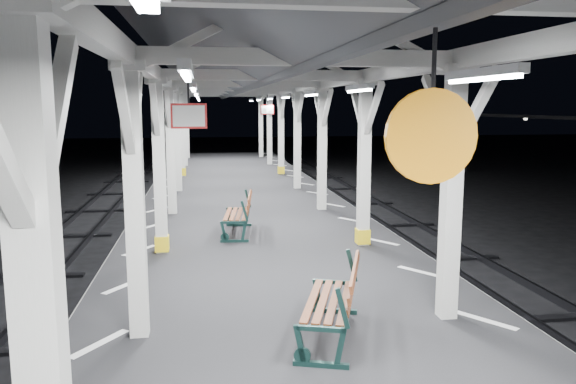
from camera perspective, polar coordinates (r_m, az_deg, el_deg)
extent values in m
plane|color=black|center=(9.65, -0.95, -14.47)|extent=(120.00, 120.00, 0.00)
cube|color=black|center=(9.47, -0.96, -11.69)|extent=(6.00, 50.00, 1.00)
cube|color=silver|center=(9.31, -16.28, -9.12)|extent=(1.00, 48.00, 0.01)
cube|color=silver|center=(9.92, 13.35, -7.90)|extent=(1.00, 48.00, 0.01)
cube|color=#2D2D33|center=(11.08, 23.01, -11.61)|extent=(0.08, 60.00, 0.16)
cube|color=black|center=(11.39, 25.40, -11.48)|extent=(2.20, 0.22, 0.06)
cube|color=silver|center=(3.15, -23.79, -14.59)|extent=(0.22, 0.22, 3.20)
cube|color=silver|center=(2.94, -25.87, 16.75)|extent=(0.40, 0.40, 0.12)
cube|color=silver|center=(3.44, -22.61, 7.12)|extent=(0.10, 0.99, 0.99)
cube|color=silver|center=(6.94, -15.29, -1.56)|extent=(0.22, 0.22, 3.20)
cube|color=silver|center=(6.85, -15.87, 12.22)|extent=(0.40, 0.40, 0.12)
cube|color=silver|center=(7.39, -15.17, 8.02)|extent=(0.10, 0.99, 0.99)
cube|color=silver|center=(6.29, -16.29, 7.89)|extent=(0.10, 0.99, 0.99)
cube|color=silver|center=(10.89, -12.92, 2.18)|extent=(0.22, 0.22, 3.20)
cube|color=silver|center=(10.83, -13.23, 10.93)|extent=(0.40, 0.40, 0.12)
cube|color=yellow|center=(11.14, -12.67, -5.10)|extent=(0.26, 0.26, 0.30)
cube|color=silver|center=(11.37, -12.92, 8.26)|extent=(0.10, 0.99, 0.99)
cube|color=silver|center=(10.27, -13.37, 8.21)|extent=(0.10, 0.99, 0.99)
cube|color=silver|center=(14.86, -11.81, 3.92)|extent=(0.22, 0.22, 3.20)
cube|color=silver|center=(14.82, -12.02, 10.33)|extent=(0.40, 0.40, 0.12)
cube|color=silver|center=(15.36, -11.84, 8.37)|extent=(0.10, 0.99, 0.99)
cube|color=silver|center=(14.26, -12.08, 8.35)|extent=(0.10, 0.99, 0.99)
cube|color=silver|center=(18.85, -11.17, 4.93)|extent=(0.22, 0.22, 3.20)
cube|color=silver|center=(18.81, -11.32, 9.98)|extent=(0.40, 0.40, 0.12)
cube|color=silver|center=(19.36, -11.20, 8.44)|extent=(0.10, 0.99, 0.99)
cube|color=silver|center=(18.26, -11.35, 8.42)|extent=(0.10, 0.99, 0.99)
cube|color=silver|center=(22.84, -10.75, 5.59)|extent=(0.22, 0.22, 3.20)
cube|color=silver|center=(22.81, -10.87, 9.75)|extent=(0.40, 0.40, 0.12)
cube|color=yellow|center=(22.96, -10.65, 2.05)|extent=(0.26, 0.26, 0.30)
cube|color=silver|center=(23.35, -10.79, 8.48)|extent=(0.10, 0.99, 0.99)
cube|color=silver|center=(22.25, -10.89, 8.47)|extent=(0.10, 0.99, 0.99)
cube|color=silver|center=(26.83, -10.46, 6.05)|extent=(0.22, 0.22, 3.20)
cube|color=silver|center=(26.81, -10.56, 9.59)|extent=(0.40, 0.40, 0.12)
cube|color=silver|center=(27.35, -10.49, 8.51)|extent=(0.10, 0.99, 0.99)
cube|color=silver|center=(26.25, -10.56, 8.50)|extent=(0.10, 0.99, 0.99)
cube|color=silver|center=(30.82, -10.24, 6.39)|extent=(0.22, 0.22, 3.20)
cube|color=silver|center=(30.80, -10.32, 9.48)|extent=(0.40, 0.40, 0.12)
cube|color=silver|center=(31.35, -10.27, 8.53)|extent=(0.10, 0.99, 0.99)
cube|color=silver|center=(30.25, -10.32, 8.52)|extent=(0.10, 0.99, 0.99)
cube|color=silver|center=(7.59, 16.24, -0.74)|extent=(0.22, 0.22, 3.20)
cube|color=silver|center=(7.51, 16.79, 11.85)|extent=(0.40, 0.40, 0.12)
cube|color=silver|center=(8.00, 14.93, 8.06)|extent=(0.10, 0.99, 0.99)
cube|color=silver|center=(7.00, 18.54, 7.84)|extent=(0.10, 0.99, 0.99)
cube|color=silver|center=(11.31, 7.73, 2.56)|extent=(0.22, 0.22, 3.20)
cube|color=silver|center=(11.26, 7.91, 10.99)|extent=(0.40, 0.40, 0.12)
cube|color=yellow|center=(11.55, 7.59, -4.46)|extent=(0.26, 0.26, 0.30)
cube|color=silver|center=(11.78, 7.09, 8.42)|extent=(0.10, 0.99, 0.99)
cube|color=silver|center=(10.72, 8.70, 8.36)|extent=(0.10, 0.99, 0.99)
cube|color=silver|center=(15.18, 3.48, 4.19)|extent=(0.22, 0.22, 3.20)
cube|color=silver|center=(15.13, 3.54, 10.47)|extent=(0.40, 0.40, 0.12)
cube|color=silver|center=(15.67, 3.09, 8.55)|extent=(0.10, 0.99, 0.99)
cube|color=silver|center=(14.59, 3.98, 8.52)|extent=(0.10, 0.99, 0.99)
cube|color=silver|center=(19.10, 0.95, 5.14)|extent=(0.22, 0.22, 3.20)
cube|color=silver|center=(19.06, 0.97, 10.13)|extent=(0.40, 0.40, 0.12)
cube|color=silver|center=(19.60, 0.69, 8.60)|extent=(0.10, 0.99, 0.99)
cube|color=silver|center=(18.51, 1.25, 8.59)|extent=(0.10, 0.99, 0.99)
cube|color=silver|center=(23.04, -0.71, 5.77)|extent=(0.22, 0.22, 3.20)
cube|color=silver|center=(23.01, -0.72, 9.90)|extent=(0.40, 0.40, 0.12)
cube|color=yellow|center=(23.16, -0.71, 2.26)|extent=(0.26, 0.26, 0.30)
cube|color=silver|center=(23.56, -0.91, 8.63)|extent=(0.10, 0.99, 0.99)
cube|color=silver|center=(22.47, -0.52, 8.63)|extent=(0.10, 0.99, 0.99)
cube|color=silver|center=(27.00, -1.90, 6.21)|extent=(0.22, 0.22, 3.20)
cube|color=silver|center=(26.98, -1.91, 9.73)|extent=(0.40, 0.40, 0.12)
cube|color=silver|center=(27.52, -2.04, 8.65)|extent=(0.10, 0.99, 0.99)
cube|color=silver|center=(26.43, -1.77, 8.64)|extent=(0.10, 0.99, 0.99)
cube|color=silver|center=(30.98, -2.78, 6.53)|extent=(0.22, 0.22, 3.20)
cube|color=silver|center=(30.96, -2.80, 9.60)|extent=(0.40, 0.40, 0.12)
cube|color=silver|center=(31.50, -2.90, 8.66)|extent=(0.10, 0.99, 0.99)
cube|color=silver|center=(30.41, -2.68, 8.66)|extent=(0.10, 0.99, 0.99)
cube|color=silver|center=(8.85, -14.28, 12.21)|extent=(0.18, 48.00, 0.24)
cube|color=silver|center=(9.36, 11.48, 12.10)|extent=(0.18, 48.00, 0.24)
cube|color=silver|center=(6.92, 1.24, 13.51)|extent=(4.20, 0.14, 0.20)
cube|color=silver|center=(10.87, -2.46, 11.78)|extent=(4.20, 0.14, 0.20)
cube|color=silver|center=(14.85, -4.16, 10.96)|extent=(4.20, 0.14, 0.20)
cube|color=silver|center=(18.84, -5.14, 10.48)|extent=(4.20, 0.14, 0.20)
cube|color=silver|center=(22.83, -5.78, 10.17)|extent=(4.20, 0.14, 0.20)
cube|color=silver|center=(26.82, -6.23, 9.95)|extent=(4.20, 0.14, 0.20)
cube|color=silver|center=(30.82, -6.56, 9.78)|extent=(4.20, 0.14, 0.20)
cube|color=silver|center=(8.99, -1.04, 18.32)|extent=(0.16, 48.00, 0.20)
cube|color=#46484D|center=(8.86, -9.73, 15.86)|extent=(2.80, 49.00, 1.45)
cube|color=#46484D|center=(9.20, 7.33, 15.64)|extent=(2.80, 49.00, 1.45)
cube|color=silver|center=(4.80, -10.29, 12.11)|extent=(0.10, 1.35, 0.08)
cube|color=white|center=(4.80, -10.27, 11.52)|extent=(0.05, 1.25, 0.05)
cube|color=silver|center=(8.79, -9.59, 10.55)|extent=(0.10, 1.35, 0.08)
cube|color=white|center=(8.79, -9.58, 10.23)|extent=(0.05, 1.25, 0.05)
cube|color=silver|center=(12.79, -9.33, 9.97)|extent=(0.10, 1.35, 0.08)
cube|color=white|center=(12.79, -9.32, 9.74)|extent=(0.05, 1.25, 0.05)
cube|color=silver|center=(16.79, -9.19, 9.66)|extent=(0.10, 1.35, 0.08)
cube|color=white|center=(16.79, -9.19, 9.49)|extent=(0.05, 1.25, 0.05)
cube|color=silver|center=(20.79, -9.11, 9.47)|extent=(0.10, 1.35, 0.08)
cube|color=white|center=(20.79, -9.11, 9.33)|extent=(0.05, 1.25, 0.05)
cube|color=silver|center=(24.79, -9.05, 9.34)|extent=(0.10, 1.35, 0.08)
cube|color=white|center=(24.79, -9.05, 9.23)|extent=(0.05, 1.25, 0.05)
cube|color=silver|center=(28.79, -9.01, 9.25)|extent=(0.10, 1.35, 0.08)
cube|color=white|center=(28.79, -9.01, 9.15)|extent=(0.05, 1.25, 0.05)
cube|color=silver|center=(5.40, 19.09, 11.39)|extent=(0.10, 1.35, 0.08)
cube|color=white|center=(5.40, 19.07, 10.86)|extent=(0.05, 1.25, 0.05)
cube|color=silver|center=(9.14, 7.23, 10.53)|extent=(0.10, 1.35, 0.08)
cube|color=white|center=(9.14, 7.22, 10.22)|extent=(0.05, 1.25, 0.05)
cube|color=silver|center=(13.03, 2.36, 10.05)|extent=(0.10, 1.35, 0.08)
cube|color=white|center=(13.03, 2.36, 9.83)|extent=(0.05, 1.25, 0.05)
cube|color=silver|center=(16.97, -0.25, 9.76)|extent=(0.10, 1.35, 0.08)
cube|color=white|center=(16.97, -0.25, 9.59)|extent=(0.05, 1.25, 0.05)
cube|color=silver|center=(20.94, -1.88, 9.57)|extent=(0.10, 1.35, 0.08)
cube|color=white|center=(20.94, -1.88, 9.43)|extent=(0.05, 1.25, 0.05)
cube|color=silver|center=(24.91, -2.98, 9.43)|extent=(0.10, 1.35, 0.08)
cube|color=white|center=(24.91, -2.98, 9.32)|extent=(0.05, 1.25, 0.05)
cube|color=silver|center=(28.90, -3.78, 9.33)|extent=(0.10, 1.35, 0.08)
cube|color=white|center=(28.90, -3.78, 9.24)|extent=(0.05, 1.25, 0.05)
cylinder|color=black|center=(3.04, 14.64, 13.05)|extent=(0.02, 0.02, 0.30)
cylinder|color=orange|center=(3.03, 14.35, 5.50)|extent=(0.50, 0.04, 0.50)
cylinder|color=black|center=(7.99, -10.11, 10.15)|extent=(0.02, 0.02, 0.36)
cube|color=red|center=(7.99, -10.04, 7.61)|extent=(0.50, 0.03, 0.35)
cube|color=white|center=(7.99, -10.04, 7.61)|extent=(0.44, 0.04, 0.29)
cylinder|color=black|center=(20.55, -2.12, 9.36)|extent=(0.02, 0.02, 0.36)
cube|color=red|center=(20.55, -2.11, 8.37)|extent=(0.50, 0.03, 0.35)
cube|color=white|center=(20.55, -2.11, 8.37)|extent=(0.44, 0.05, 0.29)
cube|color=black|center=(34.40, 17.62, 4.77)|extent=(0.20, 0.20, 3.30)
sphere|color=silver|center=(29.07, 23.00, 6.93)|extent=(0.20, 0.20, 0.20)
sphere|color=silver|center=(34.33, 17.74, 7.38)|extent=(0.20, 0.20, 0.20)
cube|color=#14302D|center=(6.37, 3.37, -17.12)|extent=(0.60, 0.25, 0.06)
cube|color=#14302D|center=(6.31, 1.28, -15.31)|extent=(0.17, 0.10, 0.47)
cube|color=#14302D|center=(6.26, 5.32, -15.53)|extent=(0.15, 0.09, 0.47)
cube|color=#14302D|center=(6.09, 5.57, -11.68)|extent=(0.17, 0.10, 0.45)
cube|color=#14302D|center=(7.86, 4.75, -11.94)|extent=(0.60, 0.25, 0.06)
cube|color=#14302D|center=(7.82, 3.10, -10.46)|extent=(0.17, 0.10, 0.47)
cube|color=#14302D|center=(7.78, 6.29, -10.60)|extent=(0.15, 0.09, 0.47)
cube|color=#14302D|center=(7.64, 6.51, -7.42)|extent=(0.17, 0.10, 0.45)
cube|color=brown|center=(6.97, 2.47, -10.92)|extent=(0.58, 1.50, 0.04)
cube|color=brown|center=(6.96, 3.58, -10.97)|extent=(0.58, 1.50, 0.04)
cube|color=brown|center=(6.95, 4.69, -11.02)|extent=(0.58, 1.50, 0.04)
cube|color=brown|center=(6.94, 5.81, -11.06)|extent=(0.58, 1.50, 0.04)
cube|color=brown|center=(6.88, 6.43, -9.96)|extent=(0.54, 1.49, 0.10)
cube|color=brown|center=(6.84, 6.62, -8.92)|extent=(0.54, 1.49, 0.10)
cube|color=brown|center=(6.80, 6.81, -7.85)|extent=(0.54, 1.49, 0.10)
cube|color=#14302D|center=(11.72, -5.46, -4.98)|extent=(0.60, 0.13, 0.06)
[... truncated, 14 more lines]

